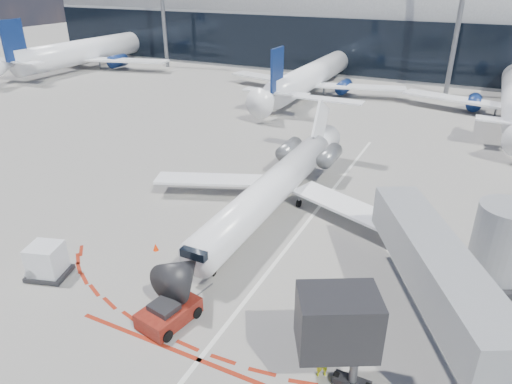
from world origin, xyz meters
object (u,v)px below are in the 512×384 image
at_px(pushback_tug, 169,313).
at_px(uld_container, 47,261).
at_px(ramp_worker, 322,361).
at_px(regional_jet, 277,184).

xyz_separation_m(pushback_tug, uld_container, (-8.65, 0.09, 0.48)).
bearing_deg(ramp_worker, uld_container, -35.79).
height_order(regional_jet, uld_container, regional_jet).
bearing_deg(ramp_worker, regional_jet, -94.85).
xyz_separation_m(regional_jet, pushback_tug, (0.00, -13.64, -1.57)).
relative_size(regional_jet, pushback_tug, 5.13).
relative_size(regional_jet, uld_container, 9.48).
distance_m(pushback_tug, ramp_worker, 8.13).
xyz_separation_m(regional_jet, uld_container, (-8.64, -13.55, -1.09)).
bearing_deg(regional_jet, pushback_tug, -89.98).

